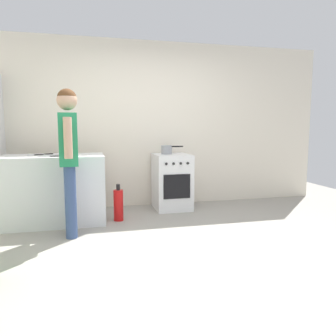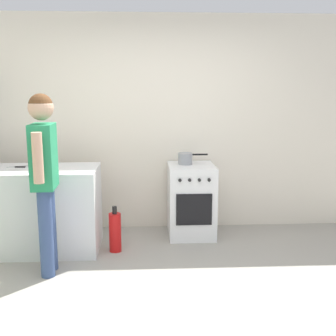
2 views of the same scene
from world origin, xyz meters
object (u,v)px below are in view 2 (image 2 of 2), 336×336
Objects in this scene: oven_left at (191,200)px; pot at (186,159)px; knife_chef at (59,171)px; knife_carving at (24,166)px; knife_bread at (30,167)px; knife_utility at (29,172)px; person at (44,168)px; fire_extinguisher at (115,232)px.

pot reaches higher than oven_left.
knife_chef is at bearing -158.67° from oven_left.
knife_carving is 0.88× the size of knife_bread.
knife_carving is 0.11m from knife_bread.
knife_chef reaches higher than oven_left.
knife_carving and knife_chef have the same top height.
knife_utility is 0.48m from person.
knife_utility is (-1.71, -0.59, 0.48)m from oven_left.
knife_carving and knife_bread have the same top height.
knife_bread is 0.21× the size of person.
knife_carving is at bearing 112.08° from knife_utility.
knife_bread and knife_chef have the same top height.
pot is 0.69× the size of fire_extinguisher.
knife_utility reaches higher than fire_extinguisher.
pot is at bearing 9.64° from knife_carving.
person reaches higher than knife_chef.
knife_utility is at bearing -158.41° from pot.
fire_extinguisher is at bearing 7.83° from knife_chef.
oven_left is 2.79× the size of knife_chef.
oven_left is 0.50m from pot.
knife_utility is at bearing -172.15° from knife_chef.
knife_utility is at bearing -172.16° from fire_extinguisher.
knife_utility is 1.09m from fire_extinguisher.
fire_extinguisher is at bearing -151.22° from oven_left.
pot is 1.14× the size of knife_chef.
knife_carving is 0.61× the size of fire_extinguisher.
oven_left is 2.45× the size of pot.
person reaches higher than knife_carving.
oven_left is 1.70× the size of fire_extinguisher.
fire_extinguisher is (0.59, 0.50, -0.80)m from person.
knife_utility is (0.14, -0.35, 0.00)m from knife_carving.
knife_bread is at bearing -169.79° from oven_left.
person is (-1.46, -0.98, 0.59)m from oven_left.
fire_extinguisher is (-0.80, -0.54, -0.70)m from pot.
knife_utility is (-0.30, -0.04, 0.00)m from knife_chef.
knife_bread is at bearing -167.55° from pot.
pot is 0.21× the size of person.
knife_chef is (-1.42, -0.55, 0.48)m from oven_left.
fire_extinguisher is at bearing -13.27° from knife_carving.
knife_carving is 0.84m from person.
pot is 1.74m from knife_bread.
person is 3.38× the size of fire_extinguisher.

